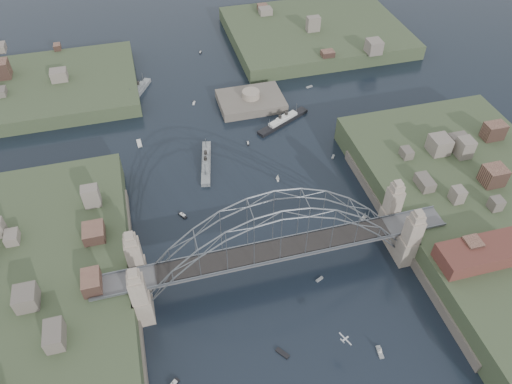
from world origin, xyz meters
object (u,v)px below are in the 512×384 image
at_px(bridge, 277,239).
at_px(ocean_liner, 283,121).
at_px(wharf_shed, 481,253).
at_px(naval_cruiser_near, 206,163).
at_px(fort_island, 251,105).
at_px(naval_cruiser_far, 138,92).

bearing_deg(bridge, ocean_liner, 71.06).
relative_size(wharf_shed, naval_cruiser_near, 1.03).
relative_size(bridge, naval_cruiser_near, 4.35).
distance_m(wharf_shed, naval_cruiser_near, 78.16).
xyz_separation_m(bridge, ocean_liner, (19.56, 57.00, -11.53)).
xyz_separation_m(fort_island, naval_cruiser_near, (-20.83, -27.12, 1.23)).
distance_m(fort_island, naval_cruiser_near, 34.22).
height_order(fort_island, wharf_shed, wharf_shed).
bearing_deg(naval_cruiser_far, naval_cruiser_near, -69.63).
bearing_deg(bridge, fort_island, 80.27).
height_order(fort_island, naval_cruiser_near, fort_island).
bearing_deg(wharf_shed, naval_cruiser_far, 124.45).
distance_m(bridge, naval_cruiser_near, 45.25).
xyz_separation_m(naval_cruiser_near, ocean_liner, (28.40, 14.12, -0.10)).
relative_size(wharf_shed, naval_cruiser_far, 1.22).
relative_size(fort_island, ocean_liner, 1.12).
distance_m(fort_island, wharf_shed, 90.48).
distance_m(bridge, wharf_shed, 46.23).
xyz_separation_m(bridge, naval_cruiser_far, (-25.11, 86.72, -11.41)).
bearing_deg(wharf_shed, ocean_liner, 108.99).
xyz_separation_m(naval_cruiser_far, ocean_liner, (44.67, -29.72, -0.12)).
height_order(bridge, fort_island, bridge).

